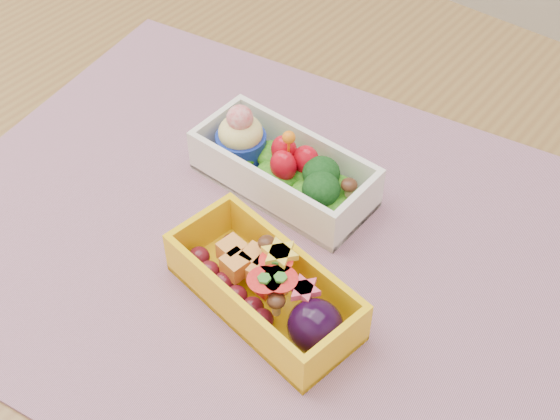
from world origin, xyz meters
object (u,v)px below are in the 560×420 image
Objects in this scene: placemat at (269,241)px; bento_white at (283,168)px; bento_yellow at (267,288)px; table at (326,316)px.

bento_white is at bearing 117.98° from placemat.
bento_yellow is (0.04, -0.05, 0.02)m from placemat.
table is at bearing 97.60° from bento_yellow.
bento_yellow is (-0.00, -0.08, 0.12)m from table.
placemat is 3.54× the size of bento_white.
table is 2.08× the size of placemat.
bento_yellow reaches higher than placemat.
bento_white is 0.99× the size of bento_yellow.
placemat is (-0.04, -0.03, 0.10)m from table.
bento_white is (-0.07, 0.03, 0.12)m from table.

